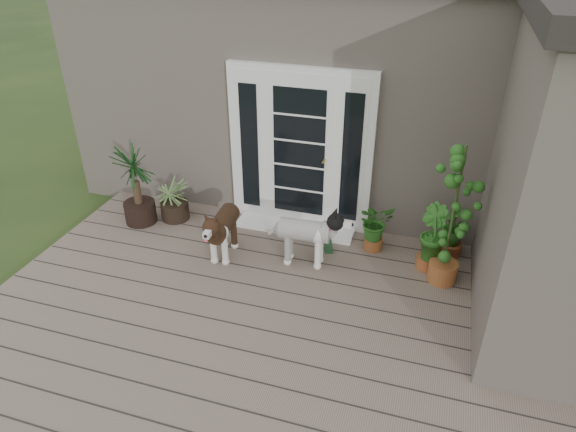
% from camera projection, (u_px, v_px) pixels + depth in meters
% --- Properties ---
extents(deck, '(6.20, 4.60, 0.12)m').
position_uv_depth(deck, '(259.00, 333.00, 5.29)').
color(deck, '#6B5B4C').
rests_on(deck, ground).
extents(house_main, '(7.40, 4.00, 3.10)m').
position_uv_depth(house_main, '(348.00, 82.00, 8.04)').
color(house_main, '#665E54').
rests_on(house_main, ground).
extents(door_unit, '(1.90, 0.14, 2.15)m').
position_uv_depth(door_unit, '(300.00, 150.00, 6.58)').
color(door_unit, white).
rests_on(door_unit, deck).
extents(door_step, '(1.60, 0.40, 0.05)m').
position_uv_depth(door_step, '(295.00, 227.00, 6.95)').
color(door_step, white).
rests_on(door_step, deck).
extents(brindle_dog, '(0.41, 0.83, 0.67)m').
position_uv_depth(brindle_dog, '(223.00, 232.00, 6.25)').
color(brindle_dog, '#3A2515').
rests_on(brindle_dog, deck).
extents(white_dog, '(0.84, 0.40, 0.68)m').
position_uv_depth(white_dog, '(304.00, 239.00, 6.10)').
color(white_dog, silver).
rests_on(white_dog, deck).
extents(spider_plant, '(0.81, 0.81, 0.68)m').
position_uv_depth(spider_plant, '(173.00, 197.00, 7.02)').
color(spider_plant, '#82955C').
rests_on(spider_plant, deck).
extents(yucca, '(0.88, 0.88, 1.18)m').
position_uv_depth(yucca, '(136.00, 184.00, 6.83)').
color(yucca, black).
rests_on(yucca, deck).
extents(herb_a, '(0.62, 0.62, 0.56)m').
position_uv_depth(herb_a, '(374.00, 230.00, 6.40)').
color(herb_a, '#1D631C').
rests_on(herb_a, deck).
extents(herb_b, '(0.56, 0.56, 0.62)m').
position_uv_depth(herb_b, '(430.00, 246.00, 6.03)').
color(herb_b, '#1D5A19').
rests_on(herb_b, deck).
extents(herb_c, '(0.38, 0.38, 0.51)m').
position_uv_depth(herb_c, '(451.00, 236.00, 6.32)').
color(herb_c, '#1E5317').
rests_on(herb_c, deck).
extents(sapling, '(0.58, 0.58, 1.76)m').
position_uv_depth(sapling, '(453.00, 215.00, 5.53)').
color(sapling, '#245518').
rests_on(sapling, deck).
extents(clog_left, '(0.23, 0.33, 0.09)m').
position_uv_depth(clog_left, '(328.00, 245.00, 6.52)').
color(clog_left, '#15351A').
rests_on(clog_left, deck).
extents(clog_right, '(0.30, 0.35, 0.10)m').
position_uv_depth(clog_right, '(303.00, 231.00, 6.81)').
color(clog_right, '#15351D').
rests_on(clog_right, deck).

